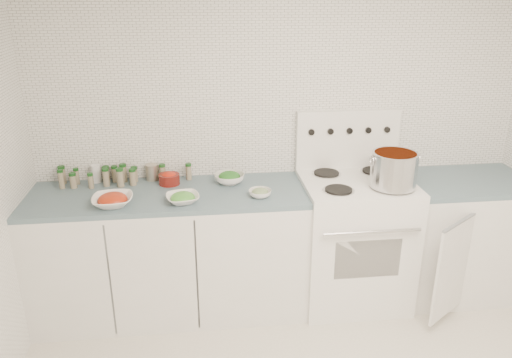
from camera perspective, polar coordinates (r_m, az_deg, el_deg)
name	(u,v)px	position (r m, az deg, el deg)	size (l,w,h in m)	color
room_walls	(343,148)	(2.12, 9.93, 3.54)	(3.54, 3.04, 2.52)	white
counter_left	(171,252)	(3.58, -9.64, -8.24)	(1.85, 0.62, 0.90)	white
stove	(353,236)	(3.71, 11.00, -6.45)	(0.76, 0.70, 1.36)	white
counter_right	(459,236)	(4.04, 22.20, -6.04)	(0.89, 0.86, 0.90)	white
stock_pot	(394,168)	(3.41, 15.50, 1.22)	(0.32, 0.30, 0.23)	silver
bowl_tomato	(113,200)	(3.26, -16.07, -2.32)	(0.27, 0.27, 0.08)	white
bowl_snowpea	(183,198)	(3.21, -8.37, -2.15)	(0.24, 0.24, 0.07)	white
bowl_broccoli	(229,178)	(3.50, -3.05, 0.15)	(0.24, 0.24, 0.08)	white
bowl_zucchini	(260,193)	(3.27, 0.47, -1.59)	(0.15, 0.15, 0.06)	white
bowl_pepper	(169,178)	(3.52, -9.89, 0.09)	(0.15, 0.15, 0.09)	#611510
salt_canister	(96,174)	(3.67, -17.80, 0.60)	(0.06, 0.06, 0.13)	white
tin_can	(152,172)	(3.62, -11.79, 0.77)	(0.09, 0.09, 0.11)	#A69C8C
spice_cluster	(112,176)	(3.61, -16.17, 0.38)	(0.92, 0.16, 0.13)	gray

